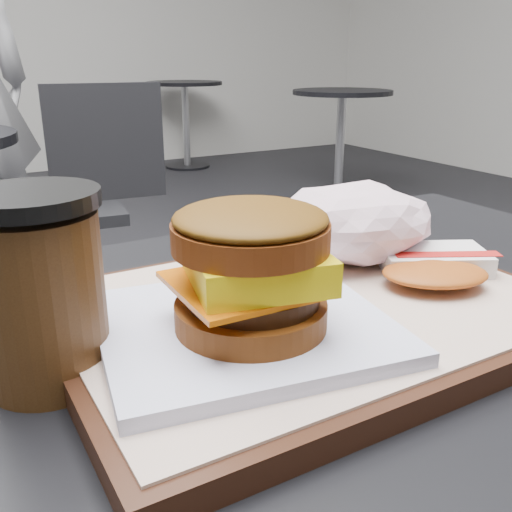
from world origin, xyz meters
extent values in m
cube|color=black|center=(0.00, 0.00, 0.75)|extent=(0.80, 0.60, 0.04)
cube|color=black|center=(-0.02, 0.03, 0.78)|extent=(0.38, 0.28, 0.02)
cube|color=beige|center=(-0.02, 0.03, 0.79)|extent=(0.36, 0.26, 0.00)
cube|color=white|center=(-0.09, 0.01, 0.80)|extent=(0.22, 0.20, 0.01)
cylinder|color=#66320E|center=(-0.09, 0.00, 0.81)|extent=(0.12, 0.12, 0.02)
cylinder|color=black|center=(-0.09, 0.00, 0.82)|extent=(0.10, 0.10, 0.01)
cube|color=#CC5B06|center=(-0.10, 0.00, 0.83)|extent=(0.09, 0.09, 0.00)
cube|color=yellow|center=(-0.09, -0.01, 0.84)|extent=(0.10, 0.10, 0.02)
cylinder|color=brown|center=(-0.09, 0.00, 0.86)|extent=(0.12, 0.12, 0.02)
ellipsoid|color=#613C0D|center=(-0.09, 0.00, 0.87)|extent=(0.11, 0.11, 0.02)
cube|color=white|center=(0.11, 0.03, 0.80)|extent=(0.11, 0.09, 0.02)
cube|color=#B21A17|center=(0.11, 0.01, 0.81)|extent=(0.09, 0.05, 0.00)
ellipsoid|color=#C1601E|center=(0.08, 0.00, 0.80)|extent=(0.10, 0.09, 0.01)
cylinder|color=#3A210E|center=(-0.21, 0.05, 0.83)|extent=(0.08, 0.08, 0.11)
cylinder|color=black|center=(-0.21, 0.05, 0.89)|extent=(0.08, 0.08, 0.01)
cylinder|color=#A2A2A7|center=(0.10, 1.69, 0.22)|extent=(0.06, 0.06, 0.44)
cube|color=black|center=(0.10, 1.69, 0.46)|extent=(0.47, 0.47, 0.04)
cube|color=black|center=(0.29, 1.69, 0.68)|extent=(0.40, 0.08, 0.40)
cylinder|color=black|center=(2.20, 2.80, 0.01)|extent=(0.40, 0.40, 0.02)
cylinder|color=#A5A5AA|center=(2.20, 2.80, 0.37)|extent=(0.06, 0.06, 0.70)
cylinder|color=black|center=(2.20, 2.80, 0.73)|extent=(0.66, 0.66, 0.03)
cylinder|color=black|center=(1.80, 4.50, 0.01)|extent=(0.40, 0.40, 0.02)
cylinder|color=#A5A5AA|center=(1.80, 4.50, 0.37)|extent=(0.06, 0.06, 0.70)
cylinder|color=black|center=(1.80, 4.50, 0.73)|extent=(0.66, 0.66, 0.03)
camera|label=1|loc=(-0.26, -0.30, 0.97)|focal=40.00mm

